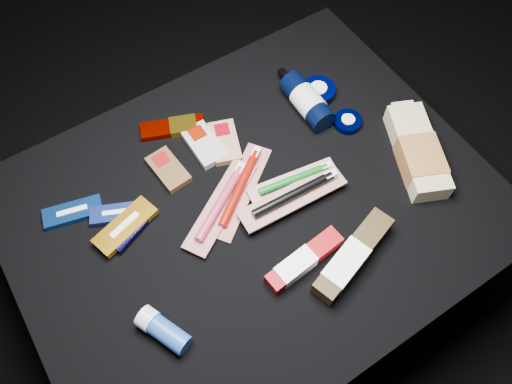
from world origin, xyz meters
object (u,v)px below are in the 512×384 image
lotion_bottle (307,101)px  toothpaste_carton_red (301,262)px  deodorant_stick (163,330)px  bodywash_bottle (418,153)px

lotion_bottle → toothpaste_carton_red: size_ratio=1.09×
lotion_bottle → deodorant_stick: bearing=-149.6°
bodywash_bottle → deodorant_stick: size_ratio=2.21×
lotion_bottle → toothpaste_carton_red: 0.39m
deodorant_stick → bodywash_bottle: bearing=-20.0°
lotion_bottle → deodorant_stick: lotion_bottle is taller
deodorant_stick → toothpaste_carton_red: 0.29m
lotion_bottle → toothpaste_carton_red: bearing=-125.0°
bodywash_bottle → deodorant_stick: (-0.64, -0.04, -0.00)m
bodywash_bottle → deodorant_stick: bodywash_bottle is taller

